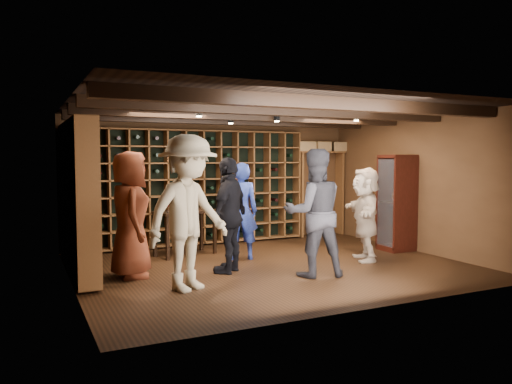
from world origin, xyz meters
name	(u,v)px	position (x,y,z in m)	size (l,w,h in m)	color
ground	(272,266)	(0.00, 0.00, 0.00)	(6.00, 6.00, 0.00)	black
room_shell	(270,114)	(0.00, 0.05, 2.42)	(6.00, 6.00, 6.00)	brown
wine_rack_back	(193,187)	(-0.52, 2.33, 1.15)	(4.65, 0.30, 2.20)	brown
wine_rack_left	(77,197)	(-2.83, 0.82, 1.15)	(0.30, 2.65, 2.20)	brown
crate_shelf	(321,165)	(2.41, 2.32, 1.57)	(1.20, 0.32, 2.07)	brown
display_cabinet	(397,205)	(2.71, 0.20, 0.86)	(0.55, 0.50, 1.75)	#34100A
man_blue_shirt	(240,211)	(-0.24, 0.70, 0.82)	(0.60, 0.39, 1.64)	navy
man_grey_suit	(314,213)	(0.25, -0.86, 0.93)	(0.90, 0.70, 1.86)	black
guest_red_floral	(130,215)	(-2.18, 0.23, 0.91)	(0.89, 0.58, 1.82)	maroon
guest_woman_black	(230,215)	(-0.77, -0.11, 0.87)	(1.02, 0.42, 1.73)	black
guest_khaki	(188,213)	(-1.64, -0.82, 1.01)	(1.31, 0.75, 2.03)	gray
guest_beige	(365,214)	(1.63, -0.27, 0.78)	(1.45, 0.46, 1.57)	tan
tasting_table	(185,215)	(-0.98, 1.45, 0.71)	(1.15, 0.77, 1.07)	black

